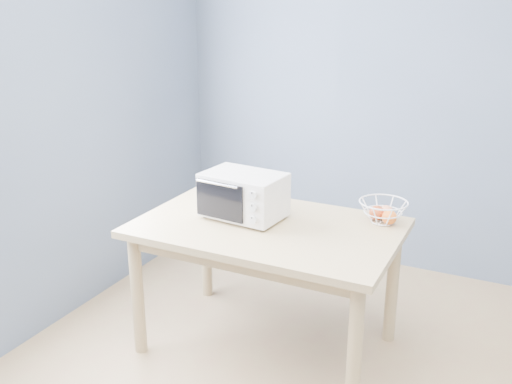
% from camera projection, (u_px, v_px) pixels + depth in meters
% --- Properties ---
extents(room, '(4.01, 4.51, 2.61)m').
position_uv_depth(room, '(356.00, 190.00, 1.89)').
color(room, tan).
rests_on(room, ground).
extents(dining_table, '(1.40, 0.90, 0.75)m').
position_uv_depth(dining_table, '(268.00, 242.00, 3.11)').
color(dining_table, tan).
rests_on(dining_table, ground).
extents(toaster_oven, '(0.46, 0.35, 0.26)m').
position_uv_depth(toaster_oven, '(241.00, 194.00, 3.15)').
color(toaster_oven, beige).
rests_on(toaster_oven, dining_table).
extents(fruit_basket, '(0.31, 0.31, 0.12)m').
position_uv_depth(fruit_basket, '(384.00, 211.00, 3.09)').
color(fruit_basket, white).
rests_on(fruit_basket, dining_table).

